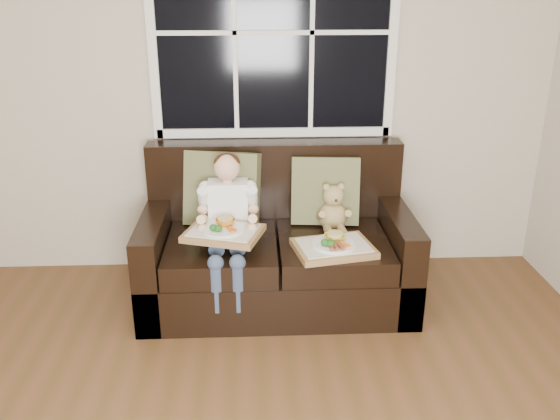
{
  "coord_description": "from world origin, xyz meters",
  "views": [
    {
      "loc": [
        0.21,
        -1.49,
        1.97
      ],
      "look_at": [
        0.37,
        1.85,
        0.66
      ],
      "focal_mm": 38.0,
      "sensor_mm": 36.0,
      "label": 1
    }
  ],
  "objects_px": {
    "child": "(228,213)",
    "tray_left": "(224,231)",
    "teddy_bear": "(333,210)",
    "loveseat": "(277,251)",
    "tray_right": "(334,247)"
  },
  "relations": [
    {
      "from": "loveseat",
      "to": "child",
      "type": "bearing_deg",
      "value": -159.07
    },
    {
      "from": "child",
      "to": "tray_right",
      "type": "distance_m",
      "value": 0.68
    },
    {
      "from": "loveseat",
      "to": "tray_left",
      "type": "bearing_deg",
      "value": -140.25
    },
    {
      "from": "child",
      "to": "teddy_bear",
      "type": "height_order",
      "value": "child"
    },
    {
      "from": "teddy_bear",
      "to": "tray_left",
      "type": "height_order",
      "value": "teddy_bear"
    },
    {
      "from": "loveseat",
      "to": "teddy_bear",
      "type": "xyz_separation_m",
      "value": [
        0.37,
        0.03,
        0.27
      ]
    },
    {
      "from": "child",
      "to": "tray_left",
      "type": "height_order",
      "value": "child"
    },
    {
      "from": "child",
      "to": "tray_left",
      "type": "distance_m",
      "value": 0.17
    },
    {
      "from": "loveseat",
      "to": "tray_right",
      "type": "height_order",
      "value": "loveseat"
    },
    {
      "from": "child",
      "to": "tray_left",
      "type": "relative_size",
      "value": 1.59
    },
    {
      "from": "teddy_bear",
      "to": "tray_right",
      "type": "xyz_separation_m",
      "value": [
        -0.04,
        -0.34,
        -0.1
      ]
    },
    {
      "from": "loveseat",
      "to": "tray_left",
      "type": "distance_m",
      "value": 0.5
    },
    {
      "from": "teddy_bear",
      "to": "tray_left",
      "type": "bearing_deg",
      "value": -160.06
    },
    {
      "from": "tray_left",
      "to": "child",
      "type": "bearing_deg",
      "value": 99.87
    },
    {
      "from": "teddy_bear",
      "to": "tray_left",
      "type": "relative_size",
      "value": 0.63
    }
  ]
}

